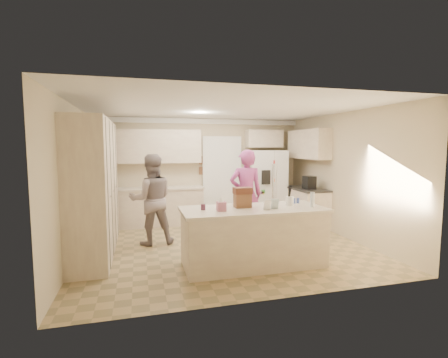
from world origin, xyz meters
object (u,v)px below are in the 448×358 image
object	(u,v)px
island_base	(253,238)
teen_boy	(151,199)
refrigerator	(268,185)
teen_girl	(246,194)
dollhouse_body	(242,201)
utensil_crock	(290,201)
coffee_maker	(309,183)
tissue_box	(221,206)

from	to	relation	value
island_base	teen_boy	bearing A→B (deg)	134.13
refrigerator	teen_girl	xyz separation A→B (m)	(-1.10, -1.45, 0.02)
dollhouse_body	utensil_crock	bearing A→B (deg)	-3.58
island_base	dollhouse_body	bearing A→B (deg)	146.31
utensil_crock	teen_girl	xyz separation A→B (m)	(-0.27, 1.44, -0.08)
teen_girl	refrigerator	bearing A→B (deg)	-118.95
coffee_maker	tissue_box	size ratio (longest dim) A/B	2.14
teen_girl	tissue_box	bearing A→B (deg)	67.99
coffee_maker	teen_boy	world-z (taller)	teen_boy
utensil_crock	teen_boy	size ratio (longest dim) A/B	0.09
island_base	teen_girl	size ratio (longest dim) A/B	1.20
utensil_crock	teen_girl	distance (m)	1.47
refrigerator	dollhouse_body	xyz separation A→B (m)	(-1.63, -2.84, 0.14)
coffee_maker	utensil_crock	xyz separation A→B (m)	(-1.40, -1.85, -0.07)
refrigerator	teen_girl	distance (m)	1.82
refrigerator	tissue_box	world-z (taller)	refrigerator
refrigerator	tissue_box	size ratio (longest dim) A/B	12.86
teen_girl	coffee_maker	bearing A→B (deg)	-157.93
tissue_box	dollhouse_body	distance (m)	0.45
tissue_box	coffee_maker	bearing A→B (deg)	37.57
refrigerator	dollhouse_body	distance (m)	3.27
tissue_box	teen_girl	world-z (taller)	teen_girl
dollhouse_body	island_base	bearing A→B (deg)	-33.69
utensil_crock	teen_boy	world-z (taller)	teen_boy
island_base	utensil_crock	xyz separation A→B (m)	(0.65, 0.05, 0.56)
utensil_crock	island_base	bearing A→B (deg)	-175.60
island_base	refrigerator	bearing A→B (deg)	63.33
coffee_maker	utensil_crock	world-z (taller)	coffee_maker
refrigerator	utensil_crock	xyz separation A→B (m)	(-0.83, -2.89, 0.10)
dollhouse_body	teen_girl	distance (m)	1.49
tissue_box	dollhouse_body	bearing A→B (deg)	26.57
teen_boy	tissue_box	bearing A→B (deg)	115.97
coffee_maker	teen_boy	distance (m)	3.59
coffee_maker	teen_girl	size ratio (longest dim) A/B	0.16
tissue_box	island_base	bearing A→B (deg)	10.30
dollhouse_body	coffee_maker	bearing A→B (deg)	39.29
utensil_crock	refrigerator	bearing A→B (deg)	74.05
dollhouse_body	teen_boy	size ratio (longest dim) A/B	0.15
coffee_maker	dollhouse_body	world-z (taller)	coffee_maker
refrigerator	utensil_crock	distance (m)	3.00
tissue_box	utensil_crock	bearing A→B (deg)	7.13
teen_girl	island_base	bearing A→B (deg)	84.06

